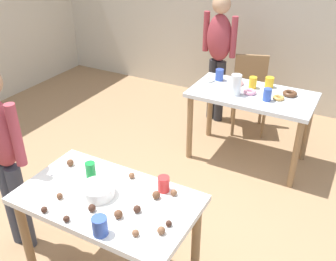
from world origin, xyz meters
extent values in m
plane|color=#9E7A56|center=(0.00, 0.00, 0.00)|extent=(6.40, 6.40, 0.00)
cube|color=beige|center=(0.00, 3.20, 1.30)|extent=(6.40, 0.10, 2.60)
cube|color=white|center=(0.00, -0.22, 0.73)|extent=(1.12, 0.64, 0.04)
cylinder|color=olive|center=(-0.50, -0.48, 0.35)|extent=(0.06, 0.06, 0.71)
cylinder|color=olive|center=(-0.50, 0.04, 0.35)|extent=(0.06, 0.06, 0.71)
cylinder|color=olive|center=(0.49, 0.04, 0.35)|extent=(0.06, 0.06, 0.71)
cube|color=silver|center=(0.30, 1.73, 0.73)|extent=(1.19, 0.65, 0.04)
cylinder|color=olive|center=(-0.23, 1.47, 0.35)|extent=(0.06, 0.06, 0.71)
cylinder|color=olive|center=(0.84, 1.47, 0.35)|extent=(0.06, 0.06, 0.71)
cylinder|color=olive|center=(-0.23, 2.00, 0.35)|extent=(0.06, 0.06, 0.71)
cylinder|color=olive|center=(0.84, 2.00, 0.35)|extent=(0.06, 0.06, 0.71)
cube|color=olive|center=(0.11, 2.34, 0.43)|extent=(0.52, 0.52, 0.04)
cube|color=olive|center=(0.05, 2.51, 0.66)|extent=(0.37, 0.17, 0.42)
cylinder|color=olive|center=(0.33, 2.24, 0.21)|extent=(0.04, 0.04, 0.41)
cylinder|color=olive|center=(0.01, 2.12, 0.21)|extent=(0.04, 0.04, 0.41)
cylinder|color=olive|center=(0.21, 2.56, 0.21)|extent=(0.04, 0.04, 0.41)
cylinder|color=olive|center=(-0.11, 2.44, 0.21)|extent=(0.04, 0.04, 0.41)
cylinder|color=#383D4C|center=(-0.90, -0.26, 0.37)|extent=(0.11, 0.11, 0.73)
cylinder|color=#383D4C|center=(-0.79, -0.26, 0.37)|extent=(0.11, 0.11, 0.73)
cylinder|color=#9E3842|center=(-0.65, -0.27, 1.03)|extent=(0.07, 0.07, 0.44)
cylinder|color=#28282D|center=(-0.28, 2.41, 0.38)|extent=(0.11, 0.11, 0.76)
cylinder|color=#28282D|center=(-0.39, 2.43, 0.38)|extent=(0.11, 0.11, 0.76)
ellipsoid|color=#9E3842|center=(-0.34, 2.42, 1.04)|extent=(0.36, 0.27, 0.54)
sphere|color=tan|center=(-0.34, 2.42, 1.41)|extent=(0.21, 0.21, 0.21)
cylinder|color=#9E3842|center=(-0.15, 2.38, 1.08)|extent=(0.08, 0.08, 0.46)
cylinder|color=#9E3842|center=(-0.52, 2.46, 1.08)|extent=(0.08, 0.08, 0.46)
cylinder|color=white|center=(-0.06, -0.23, 0.79)|extent=(0.21, 0.21, 0.07)
cylinder|color=#198438|center=(-0.20, -0.12, 0.81)|extent=(0.07, 0.07, 0.12)
cube|color=silver|center=(-0.38, -0.21, 0.75)|extent=(0.17, 0.02, 0.01)
cylinder|color=red|center=(0.27, 0.00, 0.80)|extent=(0.07, 0.07, 0.10)
cylinder|color=#3351B2|center=(0.16, -0.49, 0.81)|extent=(0.09, 0.09, 0.11)
sphere|color=brown|center=(0.09, -0.41, 0.77)|extent=(0.04, 0.04, 0.04)
sphere|color=brown|center=(0.33, -0.41, 0.77)|extent=(0.04, 0.04, 0.04)
sphere|color=#3D2319|center=(-0.24, -0.51, 0.77)|extent=(0.04, 0.04, 0.04)
sphere|color=#3D2319|center=(-0.07, -0.51, 0.77)|extent=(0.04, 0.04, 0.04)
sphere|color=brown|center=(0.44, -0.33, 0.77)|extent=(0.05, 0.05, 0.05)
sphere|color=brown|center=(-0.42, -0.07, 0.77)|extent=(0.05, 0.05, 0.05)
sphere|color=brown|center=(0.03, 0.01, 0.77)|extent=(0.04, 0.04, 0.04)
sphere|color=brown|center=(0.17, -0.34, 0.78)|extent=(0.05, 0.05, 0.05)
sphere|color=brown|center=(0.35, -0.01, 0.77)|extent=(0.04, 0.04, 0.04)
sphere|color=brown|center=(-0.24, -0.37, 0.77)|extent=(0.04, 0.04, 0.04)
sphere|color=#3D2319|center=(0.00, -0.37, 0.77)|extent=(0.05, 0.05, 0.05)
sphere|color=#3D2319|center=(0.24, -0.25, 0.77)|extent=(0.05, 0.05, 0.05)
sphere|color=brown|center=(0.27, -0.09, 0.77)|extent=(0.05, 0.05, 0.05)
sphere|color=#3D2319|center=(0.45, -0.26, 0.77)|extent=(0.04, 0.04, 0.04)
cylinder|color=white|center=(0.16, 1.62, 0.85)|extent=(0.10, 0.10, 0.20)
cylinder|color=yellow|center=(0.40, 1.96, 0.80)|extent=(0.09, 0.09, 0.10)
cylinder|color=#3351B2|center=(0.47, 1.63, 0.81)|extent=(0.08, 0.08, 0.12)
cylinder|color=yellow|center=(0.26, 1.86, 0.81)|extent=(0.08, 0.08, 0.11)
cylinder|color=#3351B2|center=(-0.11, 1.89, 0.81)|extent=(0.08, 0.08, 0.12)
torus|color=pink|center=(0.09, 1.87, 0.77)|extent=(0.13, 0.13, 0.04)
torus|color=pink|center=(0.28, 1.71, 0.77)|extent=(0.13, 0.13, 0.04)
torus|color=gold|center=(0.56, 1.71, 0.77)|extent=(0.11, 0.11, 0.03)
torus|color=brown|center=(0.63, 1.85, 0.77)|extent=(0.14, 0.14, 0.04)
torus|color=white|center=(-0.19, 1.82, 0.76)|extent=(0.10, 0.10, 0.03)
camera|label=1|loc=(1.21, -1.67, 2.26)|focal=41.03mm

